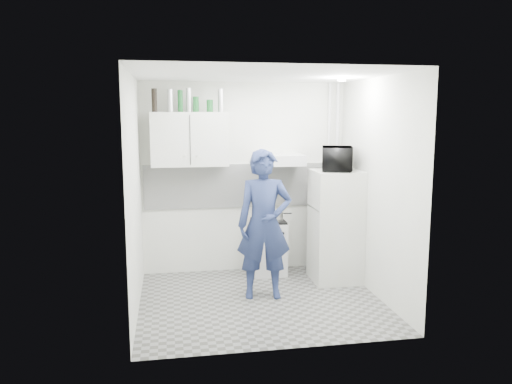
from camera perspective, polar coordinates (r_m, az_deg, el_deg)
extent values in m
plane|color=slate|center=(6.01, 0.54, -12.31)|extent=(2.80, 2.80, 0.00)
plane|color=white|center=(5.62, 0.57, 13.26)|extent=(2.80, 2.80, 0.00)
plane|color=white|center=(6.89, -1.33, 1.59)|extent=(2.80, 0.00, 2.80)
plane|color=white|center=(5.59, -13.70, -0.33)|extent=(0.00, 2.60, 2.60)
plane|color=white|center=(6.08, 13.64, 0.39)|extent=(0.00, 2.60, 2.60)
imported|color=navy|center=(5.90, 0.95, -3.71)|extent=(0.69, 0.49, 1.77)
cube|color=silver|center=(6.88, 1.42, -6.39)|extent=(0.45, 0.45, 0.72)
cube|color=silver|center=(6.61, 9.07, -3.86)|extent=(0.61, 0.61, 1.46)
cube|color=black|center=(6.79, 1.43, -3.33)|extent=(0.43, 0.43, 0.03)
cylinder|color=silver|center=(6.78, 2.28, -2.78)|extent=(0.19, 0.19, 0.11)
imported|color=black|center=(6.47, 9.25, 3.78)|extent=(0.64, 0.52, 0.31)
cylinder|color=black|center=(6.59, -11.54, 10.23)|extent=(0.07, 0.07, 0.30)
cylinder|color=silver|center=(6.59, -9.79, 10.24)|extent=(0.07, 0.07, 0.29)
cylinder|color=#144C1E|center=(6.59, -8.64, 10.23)|extent=(0.07, 0.07, 0.28)
cylinder|color=silver|center=(6.60, -7.69, 10.36)|extent=(0.07, 0.07, 0.31)
cylinder|color=#144C1E|center=(6.60, -6.90, 9.91)|extent=(0.08, 0.08, 0.20)
cylinder|color=#144C1E|center=(6.61, -5.30, 9.77)|extent=(0.08, 0.08, 0.16)
cylinder|color=silver|center=(6.63, -4.06, 10.38)|extent=(0.07, 0.07, 0.30)
cube|color=silver|center=(6.60, -7.61, 6.00)|extent=(1.00, 0.35, 0.70)
cube|color=silver|center=(6.70, 2.79, 3.70)|extent=(0.60, 0.50, 0.14)
cube|color=white|center=(6.89, -1.31, 0.75)|extent=(2.74, 0.03, 0.60)
cylinder|color=silver|center=(7.13, 9.16, 1.72)|extent=(0.05, 0.05, 2.60)
cylinder|color=silver|center=(7.09, 8.24, 1.70)|extent=(0.04, 0.04, 2.60)
cylinder|color=white|center=(6.07, 9.76, 12.52)|extent=(0.10, 0.10, 0.02)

